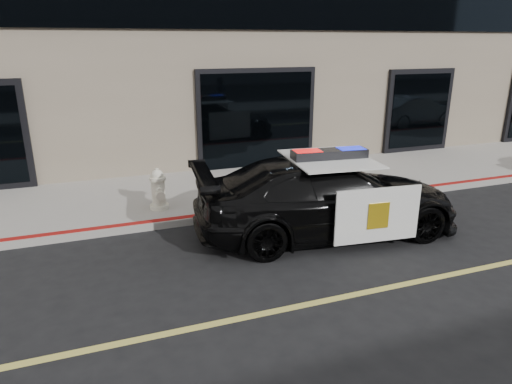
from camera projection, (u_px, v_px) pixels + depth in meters
name	position (u px, v px, depth m)	size (l,w,h in m)	color
ground	(463.00, 272.00, 7.37)	(120.00, 120.00, 0.00)	black
sidewalk_n	(315.00, 180.00, 12.03)	(60.00, 3.50, 0.15)	gray
police_car	(327.00, 196.00, 8.68)	(3.08, 5.49, 1.66)	black
fire_hydrant	(158.00, 190.00, 9.63)	(0.40, 0.56, 0.88)	silver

